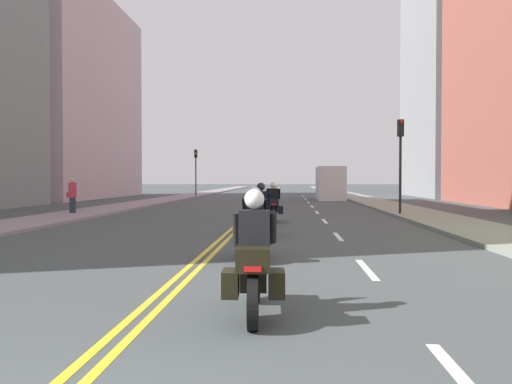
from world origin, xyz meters
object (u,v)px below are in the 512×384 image
at_px(motorcycle_0, 254,266).
at_px(pedestrian_0, 72,196).
at_px(motorcycle_2, 261,215).
at_px(motorcycle_1, 254,229).
at_px(motorcycle_3, 273,205).
at_px(parked_truck, 330,185).
at_px(traffic_light_near, 400,149).
at_px(traffic_light_far, 196,164).

bearing_deg(motorcycle_0, pedestrian_0, 115.98).
bearing_deg(motorcycle_2, pedestrian_0, 134.40).
relative_size(motorcycle_0, motorcycle_1, 0.98).
distance_m(motorcycle_0, motorcycle_3, 15.29).
bearing_deg(motorcycle_2, parked_truck, 78.73).
xyz_separation_m(motorcycle_1, parked_truck, (4.29, 34.31, 0.61)).
bearing_deg(motorcycle_3, traffic_light_near, 30.33).
xyz_separation_m(motorcycle_3, traffic_light_far, (-8.51, 30.64, 2.55)).
relative_size(motorcycle_3, parked_truck, 0.33).
relative_size(motorcycle_3, traffic_light_far, 0.46).
relative_size(pedestrian_0, parked_truck, 0.28).
bearing_deg(motorcycle_2, motorcycle_1, -91.53).
relative_size(motorcycle_2, traffic_light_far, 0.48).
distance_m(motorcycle_0, parked_truck, 39.38).
bearing_deg(motorcycle_2, traffic_light_far, 100.13).
distance_m(motorcycle_1, motorcycle_2, 4.95).
height_order(traffic_light_far, parked_truck, traffic_light_far).
bearing_deg(motorcycle_2, traffic_light_near, 53.79).
distance_m(motorcycle_3, traffic_light_far, 31.90).
distance_m(motorcycle_2, traffic_light_far, 37.14).
height_order(traffic_light_near, parked_truck, traffic_light_near).
height_order(motorcycle_0, motorcycle_3, motorcycle_3).
bearing_deg(motorcycle_1, traffic_light_near, 68.63).
bearing_deg(motorcycle_1, motorcycle_2, 92.88).
bearing_deg(motorcycle_1, motorcycle_3, 90.91).
bearing_deg(pedestrian_0, traffic_light_near, 154.76).
height_order(pedestrian_0, parked_truck, parked_truck).
relative_size(motorcycle_1, motorcycle_3, 1.00).
relative_size(motorcycle_3, traffic_light_near, 0.47).
height_order(motorcycle_3, traffic_light_far, traffic_light_far).
xyz_separation_m(motorcycle_2, motorcycle_3, (0.24, 5.48, 0.02)).
distance_m(pedestrian_0, parked_truck, 24.78).
height_order(traffic_light_near, traffic_light_far, traffic_light_far).
bearing_deg(traffic_light_far, motorcycle_1, -78.47).
bearing_deg(traffic_light_near, parked_truck, 95.15).
relative_size(motorcycle_2, parked_truck, 0.35).
xyz_separation_m(traffic_light_far, parked_truck, (12.66, -6.76, -1.95)).
distance_m(motorcycle_0, traffic_light_near, 20.20).
height_order(motorcycle_0, parked_truck, parked_truck).
height_order(motorcycle_2, traffic_light_far, traffic_light_far).
xyz_separation_m(traffic_light_near, parked_truck, (-1.80, 19.99, -1.92)).
xyz_separation_m(motorcycle_2, parked_truck, (4.39, 29.36, 0.61)).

